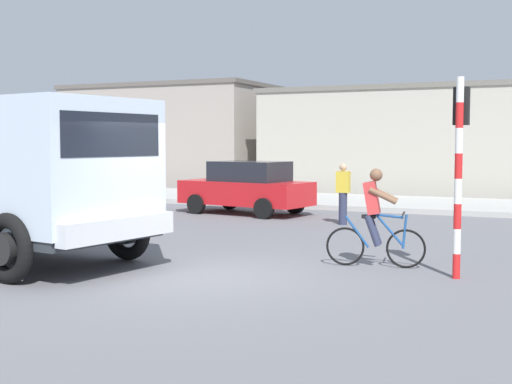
{
  "coord_description": "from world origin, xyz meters",
  "views": [
    {
      "loc": [
        5.42,
        -9.72,
        2.18
      ],
      "look_at": [
        -0.21,
        2.5,
        1.2
      ],
      "focal_mm": 48.24,
      "sensor_mm": 36.0,
      "label": 1
    }
  ],
  "objects_px": {
    "pedestrian_near_kerb": "(343,193)",
    "car_red_near": "(247,187)",
    "truck_foreground": "(12,170)",
    "traffic_light_pole": "(460,149)",
    "cyclist": "(375,218)"
  },
  "relations": [
    {
      "from": "traffic_light_pole",
      "to": "car_red_near",
      "type": "distance_m",
      "value": 10.53
    },
    {
      "from": "traffic_light_pole",
      "to": "pedestrian_near_kerb",
      "type": "relative_size",
      "value": 1.98
    },
    {
      "from": "truck_foreground",
      "to": "cyclist",
      "type": "relative_size",
      "value": 3.34
    },
    {
      "from": "cyclist",
      "to": "car_red_near",
      "type": "relative_size",
      "value": 0.41
    },
    {
      "from": "traffic_light_pole",
      "to": "car_red_near",
      "type": "xyz_separation_m",
      "value": [
        -7.31,
        7.47,
        -1.25
      ]
    },
    {
      "from": "car_red_near",
      "to": "pedestrian_near_kerb",
      "type": "bearing_deg",
      "value": -21.81
    },
    {
      "from": "pedestrian_near_kerb",
      "to": "truck_foreground",
      "type": "bearing_deg",
      "value": -115.14
    },
    {
      "from": "pedestrian_near_kerb",
      "to": "car_red_near",
      "type": "bearing_deg",
      "value": 158.19
    },
    {
      "from": "truck_foreground",
      "to": "traffic_light_pole",
      "type": "height_order",
      "value": "traffic_light_pole"
    },
    {
      "from": "truck_foreground",
      "to": "cyclist",
      "type": "height_order",
      "value": "truck_foreground"
    },
    {
      "from": "traffic_light_pole",
      "to": "pedestrian_near_kerb",
      "type": "height_order",
      "value": "traffic_light_pole"
    },
    {
      "from": "pedestrian_near_kerb",
      "to": "cyclist",
      "type": "bearing_deg",
      "value": -67.36
    },
    {
      "from": "cyclist",
      "to": "pedestrian_near_kerb",
      "type": "relative_size",
      "value": 1.06
    },
    {
      "from": "cyclist",
      "to": "pedestrian_near_kerb",
      "type": "bearing_deg",
      "value": 112.64
    },
    {
      "from": "traffic_light_pole",
      "to": "pedestrian_near_kerb",
      "type": "bearing_deg",
      "value": 122.23
    }
  ]
}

